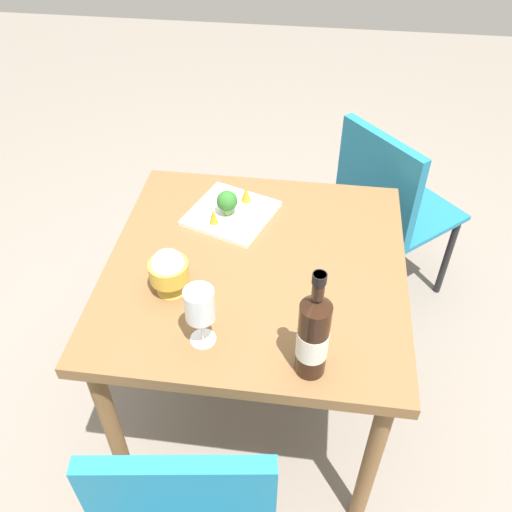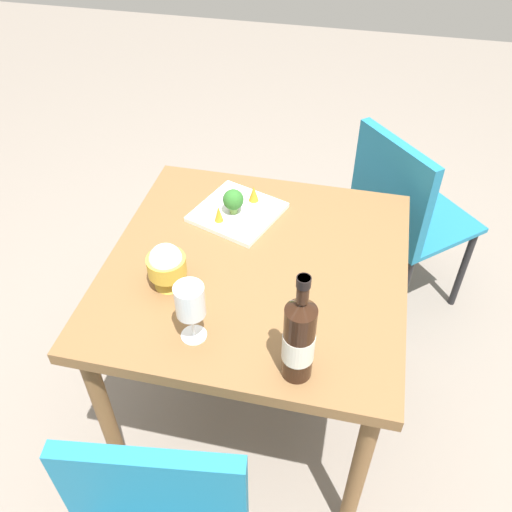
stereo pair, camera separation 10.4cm
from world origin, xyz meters
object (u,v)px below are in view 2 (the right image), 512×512
chair_by_wall (401,209)px  wine_glass (190,302)px  rice_bowl (167,265)px  broccoli_floret (233,200)px  wine_bottle (299,339)px  carrot_garnish_left (254,193)px  serving_plate (238,212)px  carrot_garnish_right (219,214)px

chair_by_wall → wine_glass: 1.14m
wine_glass → chair_by_wall: bearing=150.1°
rice_bowl → broccoli_floret: rice_bowl is taller
chair_by_wall → wine_bottle: 1.08m
broccoli_floret → carrot_garnish_left: size_ratio=1.52×
serving_plate → chair_by_wall: bearing=127.2°
chair_by_wall → serving_plate: bearing=-94.6°
chair_by_wall → serving_plate: chair_by_wall is taller
chair_by_wall → wine_bottle: (1.00, -0.26, 0.33)m
carrot_garnish_right → serving_plate: bearing=145.3°
rice_bowl → carrot_garnish_left: size_ratio=2.52×
chair_by_wall → carrot_garnish_right: 0.81m
wine_glass → broccoli_floret: size_ratio=2.09×
wine_bottle → serving_plate: 0.66m
carrot_garnish_right → wine_bottle: bearing=33.4°
serving_plate → carrot_garnish_right: carrot_garnish_right is taller
wine_bottle → rice_bowl: wine_bottle is taller
wine_bottle → rice_bowl: size_ratio=2.30×
chair_by_wall → carrot_garnish_right: size_ratio=15.19×
chair_by_wall → rice_bowl: size_ratio=6.00×
carrot_garnish_left → broccoli_floret: bearing=-32.1°
chair_by_wall → carrot_garnish_left: 0.67m
serving_plate → carrot_garnish_right: (0.07, -0.04, 0.04)m
rice_bowl → broccoli_floret: bearing=163.3°
wine_glass → rice_bowl: size_ratio=1.26×
wine_glass → rice_bowl: wine_glass is taller
wine_glass → carrot_garnish_right: 0.47m
rice_bowl → serving_plate: (-0.36, 0.11, -0.07)m
rice_bowl → carrot_garnish_left: rice_bowl is taller
wine_bottle → carrot_garnish_left: (-0.64, -0.25, -0.08)m
wine_glass → carrot_garnish_right: bearing=-172.8°
carrot_garnish_left → chair_by_wall: bearing=124.7°
broccoli_floret → carrot_garnish_right: broccoli_floret is taller
carrot_garnish_right → broccoli_floret: bearing=145.3°
chair_by_wall → carrot_garnish_left: size_ratio=15.08×
serving_plate → carrot_garnish_left: 0.08m
wine_bottle → carrot_garnish_left: 0.69m
carrot_garnish_right → chair_by_wall: bearing=129.1°
wine_glass → serving_plate: (-0.52, -0.01, -0.12)m
serving_plate → carrot_garnish_right: bearing=-34.7°
carrot_garnish_left → carrot_garnish_right: 0.16m
rice_bowl → carrot_garnish_right: bearing=167.0°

